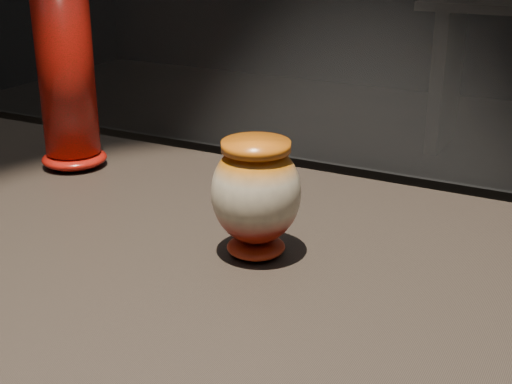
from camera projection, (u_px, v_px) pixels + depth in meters
main_vase at (256, 194)px, 0.96m from camera, size 0.15×0.15×0.16m
tall_vase at (66, 69)px, 1.28m from camera, size 0.15×0.15×0.38m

